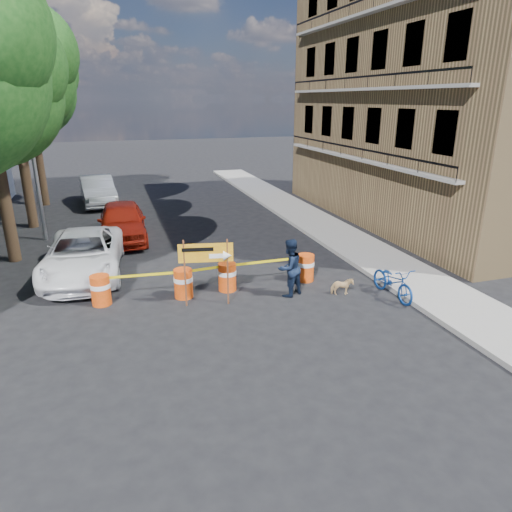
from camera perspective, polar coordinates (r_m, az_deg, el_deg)
ground at (r=12.89m, az=-2.08°, el=-7.45°), size 120.00×120.00×0.00m
sidewalk_east at (r=20.27m, az=10.36°, el=2.47°), size 2.40×40.00×0.15m
apartment_building at (r=24.33m, az=21.78°, el=18.36°), size 8.00×16.00×12.00m
tree_mid_b at (r=23.45m, az=-28.32°, el=19.29°), size 5.67×5.40×9.62m
tree_far at (r=28.38m, az=-26.44°, el=18.12°), size 5.04×4.80×8.84m
streetlamp at (r=20.88m, az=-26.25°, el=13.39°), size 1.25×0.18×8.00m
barrel_far_left at (r=14.11m, az=-18.85°, el=-3.99°), size 0.58×0.58×0.90m
barrel_mid_left at (r=14.01m, az=-9.07°, el=-3.33°), size 0.58×0.58×0.90m
barrel_mid_right at (r=14.37m, az=-3.62°, el=-2.53°), size 0.58×0.58×0.90m
barrel_far_right at (r=15.20m, az=6.20°, el=-1.39°), size 0.58×0.58×0.90m
detour_sign at (r=13.04m, az=-5.34°, el=-0.17°), size 1.54×0.46×2.00m
pedestrian at (r=13.86m, az=4.19°, el=-1.48°), size 1.08×0.99×1.80m
bicycle at (r=14.30m, az=16.93°, el=-1.34°), size 0.71×1.04×1.94m
dog at (r=14.30m, az=10.70°, el=-3.79°), size 0.71×0.43×0.56m
suv_white at (r=16.57m, az=-20.79°, el=0.17°), size 2.85×5.50×1.48m
sedan_red at (r=20.30m, az=-16.39°, el=4.19°), size 2.03×4.83×1.63m
sedan_silver at (r=27.83m, az=-19.19°, el=7.75°), size 2.21×5.02×1.60m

